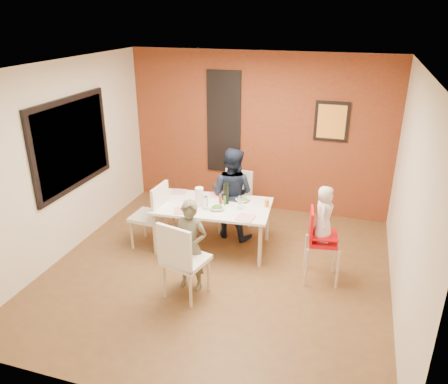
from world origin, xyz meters
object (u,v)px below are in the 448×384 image
(paper_towel_roll, at_px, (199,197))
(child_far, at_px, (232,193))
(wine_bottle, at_px, (226,194))
(chair_left, at_px, (153,212))
(high_chair, at_px, (319,238))
(dining_table, at_px, (213,209))
(toddler, at_px, (324,214))
(child_near, at_px, (191,246))
(chair_far, at_px, (236,198))
(chair_near, at_px, (181,257))

(paper_towel_roll, bearing_deg, child_far, 56.49)
(child_far, distance_m, wine_bottle, 0.35)
(chair_left, distance_m, high_chair, 2.41)
(dining_table, height_order, toddler, toddler)
(chair_left, bearing_deg, high_chair, 89.53)
(toddler, relative_size, wine_bottle, 2.37)
(high_chair, height_order, child_far, child_far)
(chair_left, distance_m, child_far, 1.21)
(child_near, xyz_separation_m, child_far, (0.09, 1.48, 0.12))
(child_far, bearing_deg, dining_table, 79.43)
(chair_far, relative_size, paper_towel_roll, 3.55)
(high_chair, relative_size, paper_towel_roll, 3.66)
(child_far, bearing_deg, chair_left, 43.23)
(child_far, relative_size, paper_towel_roll, 5.25)
(child_near, distance_m, child_far, 1.49)
(chair_near, bearing_deg, toddler, -135.57)
(chair_near, height_order, paper_towel_roll, chair_near)
(high_chair, height_order, toddler, toddler)
(dining_table, bearing_deg, chair_left, -164.53)
(dining_table, relative_size, child_near, 1.44)
(paper_towel_roll, bearing_deg, toddler, -9.73)
(child_near, height_order, child_far, child_far)
(chair_far, xyz_separation_m, chair_left, (-1.00, -0.91, 0.02))
(high_chair, height_order, wine_bottle, same)
(chair_far, xyz_separation_m, wine_bottle, (0.01, -0.57, 0.30))
(paper_towel_roll, bearing_deg, chair_far, 65.68)
(high_chair, xyz_separation_m, paper_towel_roll, (-1.74, 0.31, 0.23))
(wine_bottle, bearing_deg, child_far, 91.90)
(high_chair, bearing_deg, dining_table, 67.85)
(chair_near, xyz_separation_m, child_far, (0.12, 1.73, 0.14))
(chair_near, xyz_separation_m, wine_bottle, (0.13, 1.41, 0.27))
(toddler, bearing_deg, child_far, 62.41)
(chair_left, xyz_separation_m, wine_bottle, (1.01, 0.34, 0.28))
(chair_far, distance_m, high_chair, 1.76)
(chair_near, distance_m, wine_bottle, 1.44)
(toddler, distance_m, wine_bottle, 1.51)
(child_near, relative_size, child_far, 0.84)
(chair_far, bearing_deg, high_chair, -33.71)
(dining_table, bearing_deg, toddler, -13.20)
(dining_table, relative_size, wine_bottle, 5.64)
(child_far, distance_m, paper_towel_roll, 0.62)
(chair_left, xyz_separation_m, child_far, (1.00, 0.67, 0.16))
(chair_far, bearing_deg, child_far, -87.80)
(chair_near, height_order, toddler, toddler)
(child_far, relative_size, toddler, 1.97)
(child_near, bearing_deg, paper_towel_roll, 105.25)
(chair_left, xyz_separation_m, child_near, (0.90, -0.82, 0.04))
(chair_near, relative_size, child_far, 0.72)
(dining_table, bearing_deg, high_chair, -13.65)
(dining_table, xyz_separation_m, paper_towel_roll, (-0.18, -0.07, 0.20))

